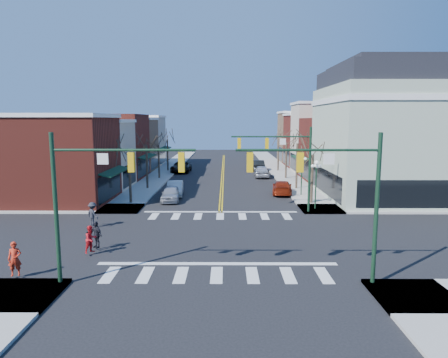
{
  "coord_description": "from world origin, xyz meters",
  "views": [
    {
      "loc": [
        0.46,
        -25.38,
        7.74
      ],
      "look_at": [
        0.3,
        8.02,
        2.8
      ],
      "focal_mm": 32.0,
      "sensor_mm": 36.0,
      "label": 1
    }
  ],
  "objects_px": {
    "lamppost_midblock": "(302,167)",
    "car_left_far": "(181,167)",
    "car_left_near": "(171,194)",
    "car_left_mid": "(175,188)",
    "car_right_mid": "(262,171)",
    "lamppost_corner": "(316,176)",
    "pedestrian_dark_b": "(93,214)",
    "car_right_far": "(258,165)",
    "victorian_corner": "(388,131)",
    "pedestrian_red_a": "(15,259)",
    "pedestrian_red_b": "(91,239)",
    "pedestrian_dark_a": "(96,234)",
    "car_right_near": "(282,187)"
  },
  "relations": [
    {
      "from": "car_left_mid",
      "to": "car_right_near",
      "type": "relative_size",
      "value": 0.92
    },
    {
      "from": "car_left_far",
      "to": "pedestrian_red_b",
      "type": "distance_m",
      "value": 37.08
    },
    {
      "from": "lamppost_corner",
      "to": "car_right_near",
      "type": "xyz_separation_m",
      "value": [
        -1.8,
        7.59,
        -2.25
      ]
    },
    {
      "from": "victorian_corner",
      "to": "pedestrian_red_a",
      "type": "bearing_deg",
      "value": -141.26
    },
    {
      "from": "car_right_far",
      "to": "pedestrian_dark_a",
      "type": "bearing_deg",
      "value": 70.28
    },
    {
      "from": "car_left_far",
      "to": "lamppost_midblock",
      "type": "bearing_deg",
      "value": -51.26
    },
    {
      "from": "car_left_near",
      "to": "car_left_mid",
      "type": "xyz_separation_m",
      "value": [
        0.06,
        2.83,
        0.01
      ]
    },
    {
      "from": "car_left_near",
      "to": "car_left_far",
      "type": "height_order",
      "value": "car_left_far"
    },
    {
      "from": "pedestrian_dark_b",
      "to": "car_left_mid",
      "type": "bearing_deg",
      "value": -70.48
    },
    {
      "from": "car_left_mid",
      "to": "pedestrian_red_a",
      "type": "relative_size",
      "value": 2.63
    },
    {
      "from": "car_left_near",
      "to": "pedestrian_red_a",
      "type": "height_order",
      "value": "pedestrian_red_a"
    },
    {
      "from": "pedestrian_red_a",
      "to": "pedestrian_red_b",
      "type": "xyz_separation_m",
      "value": [
        2.58,
        3.45,
        -0.06
      ]
    },
    {
      "from": "car_left_mid",
      "to": "car_right_near",
      "type": "xyz_separation_m",
      "value": [
        11.2,
        0.87,
        -0.03
      ]
    },
    {
      "from": "pedestrian_dark_a",
      "to": "pedestrian_dark_b",
      "type": "relative_size",
      "value": 0.94
    },
    {
      "from": "car_left_near",
      "to": "pedestrian_dark_a",
      "type": "bearing_deg",
      "value": -102.16
    },
    {
      "from": "car_left_mid",
      "to": "pedestrian_dark_a",
      "type": "relative_size",
      "value": 2.77
    },
    {
      "from": "car_left_far",
      "to": "car_right_mid",
      "type": "distance_m",
      "value": 12.7
    },
    {
      "from": "car_left_near",
      "to": "lamppost_corner",
      "type": "bearing_deg",
      "value": -19.35
    },
    {
      "from": "pedestrian_red_a",
      "to": "pedestrian_red_b",
      "type": "height_order",
      "value": "pedestrian_red_a"
    },
    {
      "from": "car_left_near",
      "to": "car_right_mid",
      "type": "distance_m",
      "value": 19.23
    },
    {
      "from": "pedestrian_red_b",
      "to": "car_left_near",
      "type": "bearing_deg",
      "value": 25.71
    },
    {
      "from": "lamppost_midblock",
      "to": "car_left_far",
      "type": "distance_m",
      "value": 23.85
    },
    {
      "from": "car_right_far",
      "to": "pedestrian_red_b",
      "type": "height_order",
      "value": "pedestrian_red_b"
    },
    {
      "from": "car_right_near",
      "to": "lamppost_midblock",
      "type": "bearing_deg",
      "value": 156.52
    },
    {
      "from": "victorian_corner",
      "to": "car_left_mid",
      "type": "xyz_separation_m",
      "value": [
        -21.3,
        0.72,
        -5.92
      ]
    },
    {
      "from": "pedestrian_dark_a",
      "to": "car_right_mid",
      "type": "bearing_deg",
      "value": 104.1
    },
    {
      "from": "lamppost_midblock",
      "to": "car_left_mid",
      "type": "height_order",
      "value": "lamppost_midblock"
    },
    {
      "from": "lamppost_corner",
      "to": "pedestrian_red_a",
      "type": "distance_m",
      "value": 23.69
    },
    {
      "from": "car_left_near",
      "to": "pedestrian_dark_b",
      "type": "xyz_separation_m",
      "value": [
        -4.33,
        -9.63,
        0.28
      ]
    },
    {
      "from": "car_left_far",
      "to": "pedestrian_dark_a",
      "type": "height_order",
      "value": "pedestrian_dark_a"
    },
    {
      "from": "car_left_far",
      "to": "pedestrian_dark_b",
      "type": "relative_size",
      "value": 3.34
    },
    {
      "from": "car_left_near",
      "to": "lamppost_midblock",
      "type": "bearing_deg",
      "value": 8.54
    },
    {
      "from": "car_left_mid",
      "to": "car_right_far",
      "type": "relative_size",
      "value": 0.92
    },
    {
      "from": "pedestrian_red_a",
      "to": "pedestrian_dark_b",
      "type": "bearing_deg",
      "value": 70.16
    },
    {
      "from": "lamppost_corner",
      "to": "pedestrian_dark_b",
      "type": "xyz_separation_m",
      "value": [
        -17.39,
        -5.73,
        -1.95
      ]
    },
    {
      "from": "lamppost_corner",
      "to": "pedestrian_dark_b",
      "type": "distance_m",
      "value": 18.42
    },
    {
      "from": "victorian_corner",
      "to": "pedestrian_red_a",
      "type": "relative_size",
      "value": 8.33
    },
    {
      "from": "car_left_mid",
      "to": "car_left_far",
      "type": "xyz_separation_m",
      "value": [
        -1.45,
        18.63,
        0.06
      ]
    },
    {
      "from": "pedestrian_red_a",
      "to": "pedestrian_dark_a",
      "type": "bearing_deg",
      "value": 43.75
    },
    {
      "from": "pedestrian_dark_b",
      "to": "car_right_near",
      "type": "bearing_deg",
      "value": -100.54
    },
    {
      "from": "car_right_far",
      "to": "victorian_corner",
      "type": "bearing_deg",
      "value": 115.66
    },
    {
      "from": "lamppost_corner",
      "to": "pedestrian_dark_b",
      "type": "relative_size",
      "value": 2.52
    },
    {
      "from": "car_right_far",
      "to": "pedestrian_dark_b",
      "type": "xyz_separation_m",
      "value": [
        -14.62,
        -33.4,
        0.2
      ]
    },
    {
      "from": "car_left_far",
      "to": "car_right_mid",
      "type": "bearing_deg",
      "value": -22.71
    },
    {
      "from": "car_left_near",
      "to": "pedestrian_red_a",
      "type": "bearing_deg",
      "value": -107.51
    },
    {
      "from": "victorian_corner",
      "to": "pedestrian_dark_b",
      "type": "relative_size",
      "value": 8.29
    },
    {
      "from": "car_right_mid",
      "to": "pedestrian_red_b",
      "type": "height_order",
      "value": "pedestrian_red_b"
    },
    {
      "from": "car_left_far",
      "to": "car_right_far",
      "type": "bearing_deg",
      "value": 12.48
    },
    {
      "from": "victorian_corner",
      "to": "pedestrian_dark_b",
      "type": "distance_m",
      "value": 28.8
    },
    {
      "from": "pedestrian_dark_b",
      "to": "car_left_near",
      "type": "bearing_deg",
      "value": -75.29
    }
  ]
}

